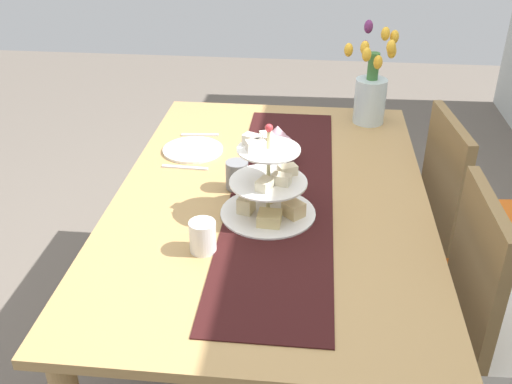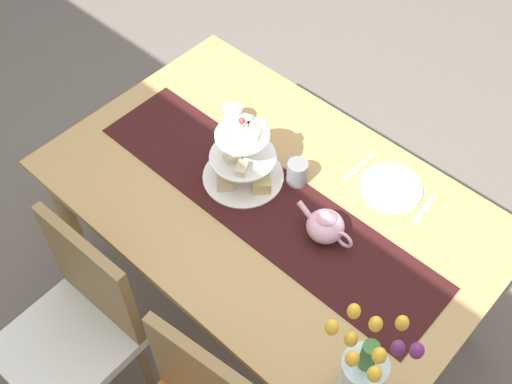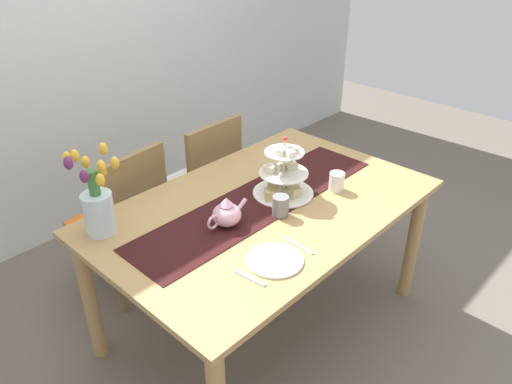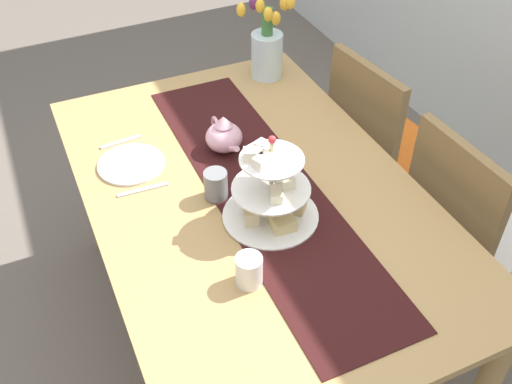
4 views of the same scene
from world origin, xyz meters
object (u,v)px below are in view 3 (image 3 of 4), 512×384
Objects in this scene: chair_left at (125,216)px; teapot at (227,214)px; chair_right at (204,180)px; knife_left at (298,245)px; tiered_cake_stand at (283,178)px; tulip_vase at (97,204)px; dinner_plate_left at (275,260)px; mug_white_text at (337,182)px; fork_left at (250,278)px; dining_table at (265,221)px; mug_grey at (281,206)px.

teapot is at bearing -84.17° from chair_left.
knife_left is (-0.40, -1.07, 0.25)m from chair_right.
tiered_cake_stand is 0.75× the size of tulip_vase.
chair_right is 0.95m from teapot.
mug_white_text is (0.64, 0.16, 0.04)m from dinner_plate_left.
fork_left is (-0.12, -1.07, 0.25)m from chair_left.
mug_white_text is at bearing -53.62° from chair_left.
tiered_cake_stand reaches higher than fork_left.
teapot is 2.51× the size of mug_white_text.
teapot is at bearing -179.62° from tiered_cake_stand.
chair_left is 1.17m from mug_white_text.
tulip_vase reaches higher than dining_table.
tiered_cake_stand is (0.46, -0.74, 0.34)m from chair_left.
mug_grey reaches higher than dining_table.
chair_left is at bearing 121.59° from tiered_cake_stand.
tulip_vase reaches higher than knife_left.
tiered_cake_stand is 0.38m from teapot.
tulip_vase is (-0.41, 0.36, 0.08)m from teapot.
teapot reaches higher than knife_left.
tiered_cake_stand is at bearing 1.10° from dining_table.
knife_left is at bearing 0.00° from dinner_plate_left.
mug_white_text is (0.22, -0.17, -0.04)m from tiered_cake_stand.
teapot is 0.38m from fork_left.
mug_grey is (0.27, 0.21, 0.05)m from dinner_plate_left.
dining_table is 10.80× the size of fork_left.
tulip_vase is (-0.66, 0.36, 0.24)m from dining_table.
chair_left is 3.96× the size of dinner_plate_left.
chair_right reaches higher than dinner_plate_left.
mug_white_text reaches higher than dining_table.
dinner_plate_left is (0.03, -1.07, 0.25)m from chair_left.
tulip_vase is 2.39× the size of knife_left.
dinner_plate_left is at bearing -142.69° from mug_grey.
tiered_cake_stand is 2.03× the size of fork_left.
fork_left is at bearing -96.23° from chair_left.
knife_left is (0.10, -0.33, -0.06)m from teapot.
teapot is at bearing 180.00° from dining_table.
dinner_plate_left is at bearing -142.48° from tiered_cake_stand.
tulip_vase is at bearing 143.06° from mug_grey.
chair_left is 1.00× the size of chair_right.
dinner_plate_left is 0.35m from mug_grey.
mug_grey is (0.23, -0.12, -0.01)m from teapot.
dining_table is 0.83m from chair_left.
chair_left is 6.07× the size of fork_left.
chair_right is 1.23m from dinner_plate_left.
fork_left reaches higher than dining_table.
fork_left is (-0.44, -0.33, 0.10)m from dining_table.
chair_right is 9.58× the size of mug_white_text.
tulip_vase is at bearing 152.41° from mug_white_text.
dining_table is 0.29m from teapot.
fork_left is 1.58× the size of mug_grey.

